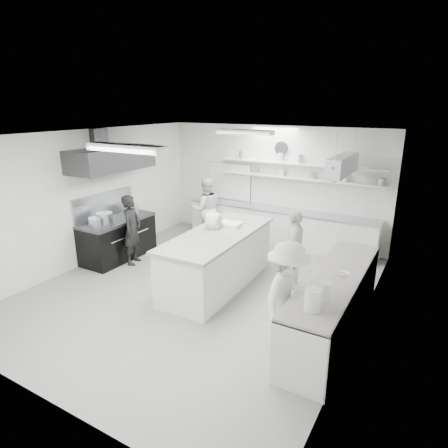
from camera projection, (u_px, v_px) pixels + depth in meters
The scene contains 27 objects.
floor at pixel (201, 289), 7.72m from camera, with size 6.00×7.00×0.02m, color #9B9B9B.
ceiling at pixel (198, 134), 6.81m from camera, with size 6.00×7.00×0.02m, color white.
wall_back at pixel (273, 184), 10.16m from camera, with size 6.00×0.04×3.00m, color silver.
wall_front at pixel (29, 291), 4.37m from camera, with size 6.00×0.04×3.00m, color silver.
wall_left at pixel (88, 198), 8.70m from camera, with size 0.04×7.00×3.00m, color silver.
wall_right at pixel (366, 244), 5.83m from camera, with size 0.04×7.00×3.00m, color silver.
stove at pixel (118, 240), 9.15m from camera, with size 0.80×1.80×0.90m, color black.
exhaust_hood at pixel (111, 159), 8.58m from camera, with size 0.85×2.00×0.50m, color #37363C.
back_counter at pixel (278, 227), 10.08m from camera, with size 5.00×0.60×0.92m, color silver.
shelf_lower at pixel (298, 178), 9.64m from camera, with size 4.20×0.26×0.04m, color silver.
shelf_upper at pixel (298, 164), 9.54m from camera, with size 4.20×0.26×0.04m, color silver.
pass_through_window at pixel (230, 181), 10.78m from camera, with size 1.30×0.04×1.00m, color black.
wall_clock at pixel (282, 148), 9.74m from camera, with size 0.32×0.32×0.05m, color silver.
right_counter at pixel (333, 305), 6.14m from camera, with size 0.74×3.30×0.94m, color silver.
pot_rack at pixel (343, 165), 8.05m from camera, with size 0.30×1.60×0.40m, color #A8AFB8.
light_fixture_front at pixel (126, 148), 5.35m from camera, with size 1.30×0.25×0.10m, color silver.
light_fixture_rear at pixel (245, 132), 8.32m from camera, with size 1.30×0.25×0.10m, color silver.
prep_island at pixel (218, 260), 7.76m from camera, with size 1.06×2.85×1.05m, color silver.
stove_pot at pixel (104, 219), 8.68m from camera, with size 0.36×0.36×0.28m, color #A8AFB8.
cook_stove at pixel (132, 230), 8.73m from camera, with size 0.58×0.38×1.60m, color black.
cook_back at pixel (206, 209), 10.26m from camera, with size 0.83×0.64×1.70m, color silver.
cook_island_left at pixel (214, 245), 8.00m from camera, with size 0.70×0.46×1.44m, color silver.
cook_island_right at pixel (294, 248), 7.65m from camera, with size 0.93×0.39×1.58m, color silver.
cook_right at pixel (287, 298), 5.57m from camera, with size 1.10×0.63×1.70m, color silver.
bowl_island_a at pixel (228, 236), 7.46m from camera, with size 0.23×0.23×0.06m, color #A8AFB8.
bowl_island_b at pixel (232, 227), 7.99m from camera, with size 0.19×0.19×0.06m, color silver.
bowl_right at pixel (341, 275), 6.06m from camera, with size 0.23×0.23×0.06m, color silver.
Camera 1 is at (3.89, -5.81, 3.53)m, focal length 31.06 mm.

